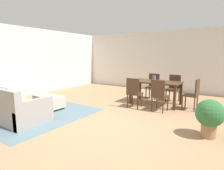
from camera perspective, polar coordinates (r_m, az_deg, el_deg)
The scene contains 14 objects.
ground_plane at distance 4.53m, azimuth -2.53°, elevation -11.52°, with size 10.80×10.80×0.00m, color #9E7A56.
wall_back at distance 8.78m, azimuth 17.32°, elevation 7.05°, with size 9.00×0.12×2.70m, color silver.
wall_left at distance 8.04m, azimuth -27.18°, elevation 6.33°, with size 0.12×11.00×2.70m, color silver.
area_rug at distance 5.74m, azimuth -23.30°, elevation -7.75°, with size 3.00×2.80×0.01m, color slate.
couch at distance 5.41m, azimuth -29.11°, elevation -6.00°, with size 2.17×0.93×0.86m.
ottoman_table at distance 5.97m, azimuth -18.76°, elevation -4.69°, with size 0.95×0.47×0.39m.
dining_table at distance 6.24m, azimuth 13.22°, elevation 0.24°, with size 1.58×0.87×0.76m.
dining_chair_near_left at distance 5.68m, azimuth 6.72°, elevation -1.89°, with size 0.41×0.41×0.92m.
dining_chair_near_right at distance 5.42m, azimuth 14.21°, elevation -2.63°, with size 0.43×0.43×0.92m.
dining_chair_far_left at distance 7.12m, azimuth 12.49°, elevation 0.16°, with size 0.41×0.41×0.92m.
dining_chair_far_right at distance 6.86m, azimuth 18.41°, elevation -0.41°, with size 0.42×0.42×0.92m.
dining_chair_head_east at distance 5.92m, azimuth 23.71°, elevation -2.16°, with size 0.42×0.42×0.92m.
vase_centerpiece at distance 6.20m, azimuth 12.79°, elevation 1.97°, with size 0.11×0.11×0.19m, color slate.
potted_plant at distance 4.10m, azimuth 27.80°, elevation -8.20°, with size 0.54×0.54×0.76m.
Camera 1 is at (2.53, -3.41, 1.59)m, focal length 29.81 mm.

